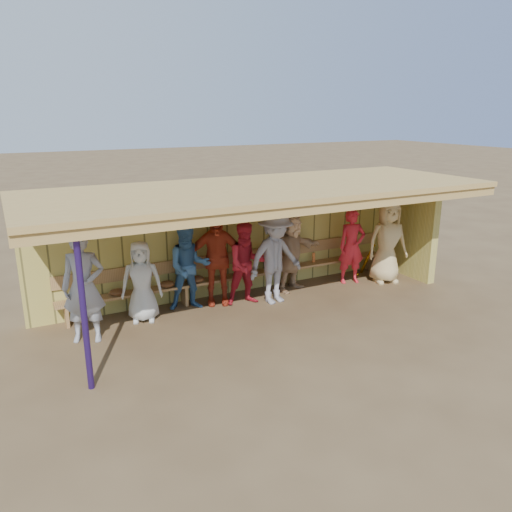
{
  "coord_description": "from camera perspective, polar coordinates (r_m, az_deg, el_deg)",
  "views": [
    {
      "loc": [
        -4.44,
        -8.16,
        3.86
      ],
      "look_at": [
        0.0,
        0.35,
        1.05
      ],
      "focal_mm": 35.0,
      "sensor_mm": 36.0,
      "label": 1
    }
  ],
  "objects": [
    {
      "name": "ground",
      "position": [
        10.06,
        0.93,
        -6.25
      ],
      "size": [
        90.0,
        90.0,
        0.0
      ],
      "primitive_type": "plane",
      "color": "brown",
      "rests_on": "ground"
    },
    {
      "name": "player_f",
      "position": [
        10.96,
        4.0,
        0.49
      ],
      "size": [
        1.71,
        1.08,
        1.76
      ],
      "primitive_type": "imported",
      "rotation": [
        0.0,
        0.0,
        0.38
      ],
      "color": "tan",
      "rests_on": "ground"
    },
    {
      "name": "dugout_equipment",
      "position": [
        10.38,
        -5.97,
        -2.73
      ],
      "size": [
        6.49,
        0.62,
        0.8
      ],
      "color": "orange",
      "rests_on": "ground"
    },
    {
      "name": "player_c",
      "position": [
        9.96,
        -7.66,
        -1.25
      ],
      "size": [
        0.98,
        0.83,
        1.76
      ],
      "primitive_type": "imported",
      "rotation": [
        0.0,
        0.0,
        -0.22
      ],
      "color": "#376497",
      "rests_on": "ground"
    },
    {
      "name": "bench",
      "position": [
        10.81,
        -1.88,
        -1.65
      ],
      "size": [
        7.6,
        0.34,
        0.93
      ],
      "color": "#A87C48",
      "rests_on": "ground"
    },
    {
      "name": "dugout_structure",
      "position": [
        10.31,
        1.05,
        4.19
      ],
      "size": [
        8.8,
        3.2,
        2.5
      ],
      "color": "tan",
      "rests_on": "ground"
    },
    {
      "name": "player_g",
      "position": [
        11.64,
        10.88,
        1.08
      ],
      "size": [
        0.71,
        0.56,
        1.72
      ],
      "primitive_type": "imported",
      "rotation": [
        0.0,
        0.0,
        -0.26
      ],
      "color": "red",
      "rests_on": "ground"
    },
    {
      "name": "player_extra",
      "position": [
        10.15,
        -1.07,
        -0.88
      ],
      "size": [
        0.92,
        0.76,
        1.72
      ],
      "primitive_type": "imported",
      "rotation": [
        0.0,
        0.0,
        -0.14
      ],
      "color": "red",
      "rests_on": "ground"
    },
    {
      "name": "player_b",
      "position": [
        9.59,
        -12.94,
        -2.86
      ],
      "size": [
        0.88,
        0.71,
        1.56
      ],
      "primitive_type": "imported",
      "rotation": [
        0.0,
        0.0,
        -0.32
      ],
      "color": "silver",
      "rests_on": "ground"
    },
    {
      "name": "player_h",
      "position": [
        11.83,
        14.79,
        1.57
      ],
      "size": [
        1.07,
        0.84,
        1.92
      ],
      "primitive_type": "imported",
      "rotation": [
        0.0,
        0.0,
        -0.27
      ],
      "color": "#DBBC7B",
      "rests_on": "ground"
    },
    {
      "name": "player_e",
      "position": [
        10.19,
        2.22,
        -0.19
      ],
      "size": [
        1.33,
        0.87,
        1.93
      ],
      "primitive_type": "imported",
      "rotation": [
        0.0,
        0.0,
        0.13
      ],
      "color": "gray",
      "rests_on": "ground"
    },
    {
      "name": "player_d",
      "position": [
        10.15,
        -4.58,
        -0.31
      ],
      "size": [
        1.22,
        0.83,
        1.93
      ],
      "primitive_type": "imported",
      "rotation": [
        0.0,
        0.0,
        -0.35
      ],
      "color": "#B0341C",
      "rests_on": "ground"
    },
    {
      "name": "player_a",
      "position": [
        8.95,
        -19.1,
        -3.37
      ],
      "size": [
        0.83,
        0.68,
        1.96
      ],
      "primitive_type": "imported",
      "rotation": [
        0.0,
        0.0,
        -0.34
      ],
      "color": "#93959B",
      "rests_on": "ground"
    }
  ]
}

